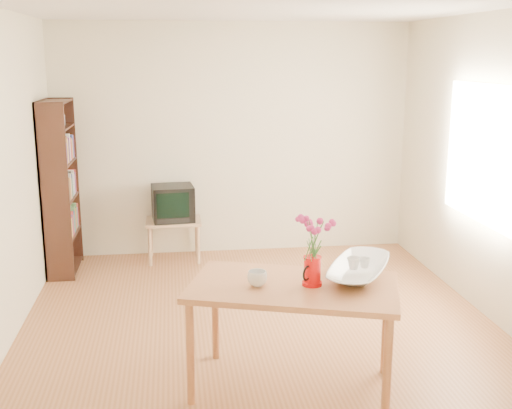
{
  "coord_description": "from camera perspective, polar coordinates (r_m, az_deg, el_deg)",
  "views": [
    {
      "loc": [
        -0.7,
        -4.95,
        2.24
      ],
      "look_at": [
        0.0,
        0.3,
        1.0
      ],
      "focal_mm": 45.0,
      "sensor_mm": 36.0,
      "label": 1
    }
  ],
  "objects": [
    {
      "name": "bowl",
      "position": [
        4.44,
        9.23,
        -3.18
      ],
      "size": [
        0.72,
        0.72,
        0.5
      ],
      "primitive_type": "imported",
      "rotation": [
        0.0,
        0.0,
        -0.5
      ],
      "color": "white",
      "rests_on": "table"
    },
    {
      "name": "flowers",
      "position": [
        4.19,
        5.09,
        -2.67
      ],
      "size": [
        0.23,
        0.23,
        0.32
      ],
      "primitive_type": null,
      "color": "#E8368B",
      "rests_on": "pitcher"
    },
    {
      "name": "television",
      "position": [
        7.11,
        -7.4,
        0.2
      ],
      "size": [
        0.48,
        0.45,
        0.39
      ],
      "rotation": [
        0.0,
        0.0,
        0.09
      ],
      "color": "black",
      "rests_on": "tv_stand"
    },
    {
      "name": "room",
      "position": [
        5.09,
        0.76,
        2.56
      ],
      "size": [
        4.5,
        4.5,
        4.5
      ],
      "color": "brown",
      "rests_on": "ground"
    },
    {
      "name": "bookshelf",
      "position": [
        6.94,
        -16.95,
        0.96
      ],
      "size": [
        0.28,
        0.7,
        1.8
      ],
      "color": "black",
      "rests_on": "ground"
    },
    {
      "name": "teacup_a",
      "position": [
        4.45,
        8.72,
        -3.76
      ],
      "size": [
        0.11,
        0.11,
        0.07
      ],
      "primitive_type": "imported",
      "rotation": [
        0.0,
        0.0,
        0.92
      ],
      "color": "white",
      "rests_on": "bowl"
    },
    {
      "name": "table",
      "position": [
        4.33,
        3.35,
        -8.16
      ],
      "size": [
        1.55,
        1.17,
        0.75
      ],
      "rotation": [
        0.0,
        0.0,
        -0.32
      ],
      "color": "#9F5D36",
      "rests_on": "ground"
    },
    {
      "name": "tv_stand",
      "position": [
        7.16,
        -7.34,
        -1.93
      ],
      "size": [
        0.6,
        0.45,
        0.46
      ],
      "color": "tan",
      "rests_on": "ground"
    },
    {
      "name": "mug",
      "position": [
        4.25,
        0.11,
        -6.59
      ],
      "size": [
        0.17,
        0.17,
        0.1
      ],
      "primitive_type": "imported",
      "rotation": [
        0.0,
        0.0,
        3.51
      ],
      "color": "white",
      "rests_on": "table"
    },
    {
      "name": "teacup_b",
      "position": [
        4.49,
        9.69,
        -3.71
      ],
      "size": [
        0.07,
        0.07,
        0.06
      ],
      "primitive_type": "imported",
      "rotation": [
        0.0,
        0.0,
        1.45
      ],
      "color": "white",
      "rests_on": "bowl"
    },
    {
      "name": "pitcher",
      "position": [
        4.27,
        5.0,
        -6.0
      ],
      "size": [
        0.16,
        0.18,
        0.2
      ],
      "rotation": [
        0.0,
        0.0,
        -0.72
      ],
      "color": "red",
      "rests_on": "table"
    }
  ]
}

